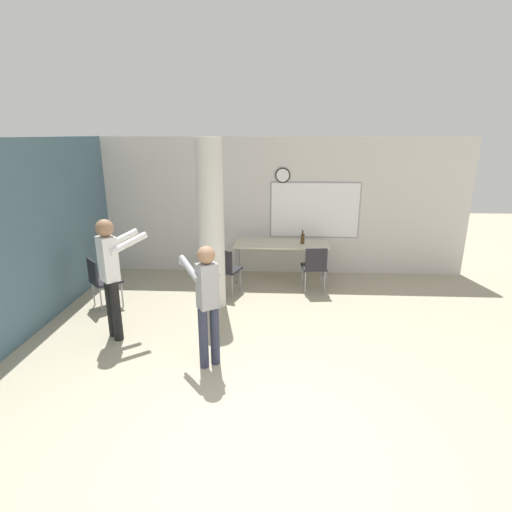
{
  "coord_description": "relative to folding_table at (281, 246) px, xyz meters",
  "views": [
    {
      "loc": [
        0.12,
        -3.12,
        2.84
      ],
      "look_at": [
        -0.18,
        2.53,
        1.11
      ],
      "focal_mm": 28.0,
      "sensor_mm": 36.0,
      "label": 1
    }
  ],
  "objects": [
    {
      "name": "chair_table_left",
      "position": [
        -1.02,
        -0.79,
        -0.2
      ],
      "size": [
        0.56,
        0.56,
        0.87
      ],
      "color": "#232328",
      "rests_on": "ground_plane"
    },
    {
      "name": "person_playing_front",
      "position": [
        -0.95,
        -3.17,
        0.22
      ],
      "size": [
        0.57,
        0.63,
        1.58
      ],
      "color": "#2D3347",
      "rests_on": "ground_plane"
    },
    {
      "name": "chair_table_right",
      "position": [
        0.61,
        -0.57,
        -0.2
      ],
      "size": [
        0.48,
        0.48,
        0.87
      ],
      "color": "#232328",
      "rests_on": "ground_plane"
    },
    {
      "name": "chair_by_left_wall",
      "position": [
        -3.03,
        -1.49,
        -0.2
      ],
      "size": [
        0.62,
        0.62,
        0.87
      ],
      "color": "#232328",
      "rests_on": "ground_plane"
    },
    {
      "name": "bottle_on_table",
      "position": [
        0.41,
        0.01,
        0.15
      ],
      "size": [
        0.08,
        0.08,
        0.27
      ],
      "color": "#4C3319",
      "rests_on": "folding_table"
    },
    {
      "name": "person_watching_back",
      "position": [
        -2.39,
        -2.52,
        0.32
      ],
      "size": [
        0.67,
        0.67,
        1.75
      ],
      "color": "black",
      "rests_on": "ground_plane"
    },
    {
      "name": "wall_back",
      "position": [
        -0.21,
        0.53,
        0.69
      ],
      "size": [
        8.0,
        0.15,
        2.8
      ],
      "color": "silver",
      "rests_on": "ground_plane"
    },
    {
      "name": "support_pillar",
      "position": [
        -1.18,
        -1.31,
        0.69
      ],
      "size": [
        0.43,
        0.43,
        2.8
      ],
      "color": "silver",
      "rests_on": "ground_plane"
    },
    {
      "name": "folding_table",
      "position": [
        0.0,
        0.0,
        0.0
      ],
      "size": [
        1.87,
        0.68,
        0.76
      ],
      "color": "beige",
      "rests_on": "ground_plane"
    },
    {
      "name": "wall_left_accent",
      "position": [
        -3.72,
        -2.02,
        0.69
      ],
      "size": [
        0.12,
        7.0,
        2.8
      ],
      "color": "slate",
      "rests_on": "ground_plane"
    },
    {
      "name": "ground_plane",
      "position": [
        -0.22,
        -4.52,
        -0.71
      ],
      "size": [
        24.0,
        24.0,
        0.0
      ],
      "primitive_type": "plane",
      "color": "#ADA389"
    }
  ]
}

